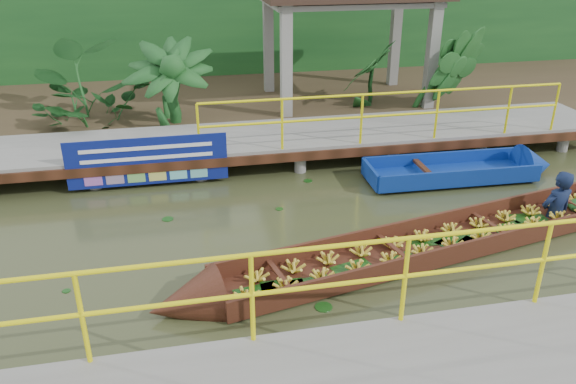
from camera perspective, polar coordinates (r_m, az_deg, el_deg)
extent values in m
plane|color=#32381C|center=(8.90, -1.20, -4.99)|extent=(80.00, 80.00, 0.00)
cube|color=#372A1B|center=(15.73, -6.28, 9.18)|extent=(30.00, 8.00, 0.45)
cube|color=slate|center=(11.85, -4.34, 5.41)|extent=(16.00, 2.00, 0.15)
cube|color=black|center=(10.95, -3.62, 3.32)|extent=(16.00, 0.12, 0.18)
cylinder|color=#FFF10D|center=(11.32, 10.29, 9.84)|extent=(7.50, 0.05, 0.05)
cylinder|color=#FFF10D|center=(11.44, 10.12, 7.67)|extent=(7.50, 0.05, 0.05)
cylinder|color=#FFF10D|center=(11.46, 10.10, 7.43)|extent=(0.05, 0.05, 1.00)
cylinder|color=slate|center=(11.43, -24.00, 0.98)|extent=(0.24, 0.24, 0.55)
cylinder|color=slate|center=(12.89, -22.74, 3.79)|extent=(0.24, 0.24, 0.55)
cylinder|color=slate|center=(11.14, -13.98, 1.88)|extent=(0.24, 0.24, 0.55)
cylinder|color=slate|center=(12.64, -13.84, 4.64)|extent=(0.24, 0.24, 0.55)
cylinder|color=slate|center=(11.21, -3.74, 2.73)|extent=(0.24, 0.24, 0.55)
cylinder|color=slate|center=(12.70, -4.78, 5.39)|extent=(0.24, 0.24, 0.55)
cylinder|color=slate|center=(11.63, 6.07, 3.47)|extent=(0.24, 0.24, 0.55)
cylinder|color=slate|center=(13.06, 3.99, 5.98)|extent=(0.24, 0.24, 0.55)
cylinder|color=slate|center=(12.36, 14.98, 4.05)|extent=(0.24, 0.24, 0.55)
cylinder|color=slate|center=(13.72, 12.13, 6.41)|extent=(0.24, 0.24, 0.55)
cylinder|color=slate|center=(13.35, 22.75, 4.48)|extent=(0.24, 0.24, 0.55)
cylinder|color=slate|center=(14.62, 19.40, 6.68)|extent=(0.24, 0.24, 0.55)
cylinder|color=slate|center=(11.21, -3.74, 2.73)|extent=(0.24, 0.24, 0.55)
cylinder|color=#FFF10D|center=(5.83, 14.02, -4.38)|extent=(10.00, 0.05, 0.05)
cylinder|color=#FFF10D|center=(6.06, 13.58, -8.10)|extent=(10.00, 0.05, 0.05)
cylinder|color=#FFF10D|center=(6.09, 13.54, -8.50)|extent=(0.05, 0.05, 1.00)
cube|color=slate|center=(13.26, -0.18, 12.52)|extent=(0.25, 0.25, 2.80)
cube|color=slate|center=(14.40, 14.37, 12.75)|extent=(0.25, 0.25, 2.80)
cube|color=slate|center=(15.58, -1.99, 14.35)|extent=(0.25, 0.25, 2.80)
cube|color=slate|center=(16.56, 10.79, 14.57)|extent=(0.25, 0.25, 2.80)
cube|color=slate|center=(14.65, 6.12, 18.71)|extent=(4.00, 2.60, 0.12)
cube|color=#15421A|center=(17.82, -7.43, 16.80)|extent=(30.00, 0.80, 4.00)
cube|color=#3D1E10|center=(9.02, 15.56, -5.17)|extent=(7.34, 2.42, 0.05)
cube|color=#3D1E10|center=(9.27, 13.92, -3.22)|extent=(7.17, 1.57, 0.31)
cube|color=#3D1E10|center=(8.66, 17.51, -5.77)|extent=(7.17, 1.57, 0.31)
cone|color=#3D1E10|center=(7.40, -10.45, -11.14)|extent=(1.08, 1.05, 0.88)
imported|color=#0E1936|center=(10.19, 26.24, 1.88)|extent=(0.64, 0.46, 1.62)
cube|color=navy|center=(11.46, 16.07, 1.67)|extent=(3.27, 1.06, 0.11)
cube|color=navy|center=(11.82, 15.16, 3.17)|extent=(3.25, 0.15, 0.32)
cube|color=navy|center=(11.01, 17.21, 1.31)|extent=(3.25, 0.15, 0.32)
cube|color=navy|center=(10.81, 8.37, 1.76)|extent=(0.09, 0.98, 0.32)
cone|color=navy|center=(12.34, 23.84, 2.46)|extent=(0.67, 0.93, 0.91)
cube|color=black|center=(11.17, 13.67, 2.32)|extent=(0.13, 0.98, 0.05)
cube|color=navy|center=(10.81, -14.05, 3.05)|extent=(2.96, 0.03, 0.93)
cube|color=white|center=(10.70, -14.20, 4.36)|extent=(2.41, 0.01, 0.07)
cube|color=white|center=(10.77, -14.09, 3.36)|extent=(2.41, 0.01, 0.07)
imported|color=#15421A|center=(13.45, -20.68, 9.63)|extent=(1.30, 1.30, 1.62)
imported|color=#15421A|center=(13.28, -12.04, 10.50)|extent=(1.30, 1.30, 1.62)
imported|color=#15421A|center=(14.15, 9.02, 11.59)|extent=(1.30, 1.30, 1.62)
imported|color=#15421A|center=(14.73, 14.61, 11.63)|extent=(1.30, 1.30, 1.62)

